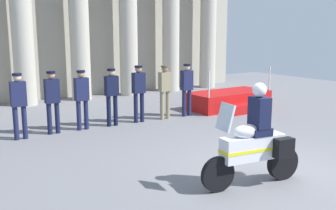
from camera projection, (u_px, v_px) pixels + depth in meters
ground_plane at (271, 170)px, 8.06m from camera, size 28.00×28.00×0.00m
colonnade_backdrop at (74, 6)px, 15.99m from camera, size 17.31×1.64×7.15m
reviewing_stand at (230, 100)px, 14.38m from camera, size 3.05×1.93×1.52m
officer_in_row_1 at (19, 101)px, 10.14m from camera, size 0.38×0.24×1.74m
officer_in_row_2 at (52, 97)px, 10.70m from camera, size 0.38×0.24×1.73m
officer_in_row_3 at (82, 95)px, 11.14m from camera, size 0.38×0.24×1.71m
officer_in_row_4 at (112, 92)px, 11.59m from camera, size 0.38×0.24×1.71m
officer_in_row_5 at (139, 89)px, 12.06m from camera, size 0.38×0.24×1.76m
officer_in_row_6 at (165, 88)px, 12.50m from camera, size 0.38×0.24×1.73m
officer_in_row_7 at (187, 86)px, 12.96m from camera, size 0.38×0.24×1.73m
motorcycle_with_rider at (256, 143)px, 7.15m from camera, size 2.08×0.75×1.90m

